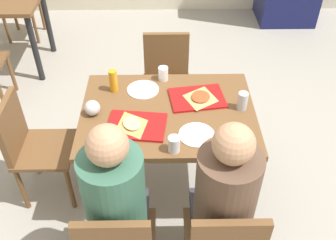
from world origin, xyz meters
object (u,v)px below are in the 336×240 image
object	(u,v)px
paper_plate_center	(143,90)
pizza_slice_b	(201,97)
chair_left_end	(31,143)
plastic_cup_b	(174,144)
person_in_red	(116,197)
foil_bundle	(92,108)
person_in_brown_jacket	(224,196)
condiment_bottle	(113,81)
plastic_cup_a	(163,74)
tray_red_near	(136,126)
tray_red_far	(197,98)
main_table	(168,123)
paper_plate_near_edge	(197,135)
soda_can	(243,101)
chair_far_side	(166,76)
pizza_slice_a	(132,124)

from	to	relation	value
paper_plate_center	pizza_slice_b	xyz separation A→B (m)	(0.39, -0.12, 0.02)
chair_left_end	plastic_cup_b	bearing A→B (deg)	-20.09
person_in_red	foil_bundle	xyz separation A→B (m)	(-0.20, 0.64, 0.08)
person_in_red	person_in_brown_jacket	bearing A→B (deg)	0.00
condiment_bottle	plastic_cup_a	bearing A→B (deg)	20.41
tray_red_near	tray_red_far	world-z (taller)	same
main_table	paper_plate_near_edge	size ratio (longest dim) A/B	5.14
soda_can	condiment_bottle	world-z (taller)	condiment_bottle
tray_red_far	paper_plate_center	size ratio (longest dim) A/B	1.64
tray_red_near	condiment_bottle	size ratio (longest dim) A/B	2.25
paper_plate_center	person_in_brown_jacket	bearing A→B (deg)	-63.22
paper_plate_near_edge	pizza_slice_b	xyz separation A→B (m)	(0.05, 0.34, 0.02)
chair_far_side	chair_left_end	bearing A→B (deg)	-139.72
person_in_brown_jacket	pizza_slice_a	bearing A→B (deg)	134.53
plastic_cup_a	foil_bundle	distance (m)	0.59
person_in_brown_jacket	foil_bundle	xyz separation A→B (m)	(-0.76, 0.64, 0.08)
person_in_red	tray_red_near	size ratio (longest dim) A/B	3.47
paper_plate_near_edge	condiment_bottle	world-z (taller)	condiment_bottle
tray_red_near	foil_bundle	xyz separation A→B (m)	(-0.28, 0.13, 0.04)
main_table	foil_bundle	xyz separation A→B (m)	(-0.48, -0.02, 0.15)
condiment_bottle	foil_bundle	distance (m)	0.28
main_table	paper_plate_center	size ratio (longest dim) A/B	5.14
tray_red_near	pizza_slice_a	xyz separation A→B (m)	(-0.03, -0.00, 0.02)
chair_left_end	paper_plate_near_edge	xyz separation A→B (m)	(1.12, -0.23, 0.28)
chair_left_end	condiment_bottle	xyz separation A→B (m)	(0.58, 0.23, 0.36)
person_in_red	plastic_cup_a	xyz separation A→B (m)	(0.25, 1.02, 0.08)
soda_can	chair_left_end	bearing A→B (deg)	-179.16
paper_plate_center	person_in_red	bearing A→B (deg)	-97.19
chair_far_side	tray_red_near	xyz separation A→B (m)	(-0.20, -0.95, 0.28)
pizza_slice_b	person_in_red	bearing A→B (deg)	-122.88
person_in_brown_jacket	pizza_slice_b	bearing A→B (deg)	94.65
person_in_brown_jacket	paper_plate_near_edge	world-z (taller)	person_in_brown_jacket
pizza_slice_a	condiment_bottle	xyz separation A→B (m)	(-0.14, 0.38, 0.06)
chair_far_side	paper_plate_center	xyz separation A→B (m)	(-0.17, -0.57, 0.28)
plastic_cup_b	pizza_slice_a	bearing A→B (deg)	140.51
pizza_slice_b	chair_left_end	bearing A→B (deg)	-174.52
main_table	tray_red_near	bearing A→B (deg)	-143.35
person_in_red	plastic_cup_b	distance (m)	0.44
tray_red_far	pizza_slice_b	size ratio (longest dim) A/B	1.52
paper_plate_near_edge	pizza_slice_b	size ratio (longest dim) A/B	0.93
condiment_bottle	pizza_slice_a	bearing A→B (deg)	-69.38
main_table	chair_left_end	world-z (taller)	chair_left_end
plastic_cup_a	soda_can	xyz separation A→B (m)	(0.51, -0.34, 0.01)
chair_left_end	soda_can	size ratio (longest dim) A/B	6.89
chair_left_end	person_in_brown_jacket	size ratio (longest dim) A/B	0.67
tray_red_near	plastic_cup_b	size ratio (longest dim) A/B	3.60
pizza_slice_b	paper_plate_center	bearing A→B (deg)	162.97
tray_red_far	person_in_red	bearing A→B (deg)	-121.28
chair_far_side	soda_can	size ratio (longest dim) A/B	6.89
main_table	pizza_slice_b	size ratio (longest dim) A/B	4.76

